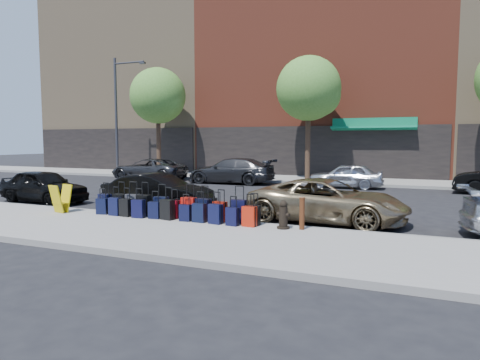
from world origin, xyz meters
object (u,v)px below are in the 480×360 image
at_px(suitcase_front_5, 174,209).
at_px(car_far_0, 149,169).
at_px(tree_left, 160,97).
at_px(tree_center, 311,90).
at_px(streetlight, 118,109).
at_px(car_near_2, 328,201).
at_px(car_far_1, 231,171).
at_px(car_near_0, 44,186).
at_px(bollard, 302,213).
at_px(car_far_2, 346,176).
at_px(display_rack, 61,199).
at_px(car_near_1, 158,192).
at_px(fire_hydrant, 283,216).

height_order(suitcase_front_5, car_far_0, car_far_0).
bearing_deg(tree_left, tree_center, 0.00).
bearing_deg(car_far_0, streetlight, -118.44).
relative_size(car_near_2, car_far_1, 0.94).
xyz_separation_m(car_near_0, car_near_2, (11.22, 0.24, -0.00)).
xyz_separation_m(tree_center, bollard, (3.29, -14.41, -4.83)).
relative_size(suitcase_front_5, car_near_2, 0.18).
height_order(car_near_0, car_far_1, car_far_1).
xyz_separation_m(tree_center, car_near_0, (-7.67, -12.64, -4.75)).
bearing_deg(tree_center, tree_left, 180.00).
xyz_separation_m(car_near_2, car_far_2, (-1.01, 9.68, -0.01)).
xyz_separation_m(suitcase_front_5, car_near_2, (4.21, 1.90, 0.24)).
bearing_deg(tree_center, display_rack, -106.90).
bearing_deg(car_far_2, suitcase_front_5, -16.99).
height_order(tree_center, suitcase_front_5, tree_center).
bearing_deg(display_rack, car_near_1, 59.43).
bearing_deg(tree_left, suitcase_front_5, -55.42).
bearing_deg(car_near_2, car_near_1, 96.96).
relative_size(streetlight, display_rack, 9.00).
height_order(fire_hydrant, car_near_2, car_near_2).
bearing_deg(tree_center, car_far_2, -46.86).
bearing_deg(display_rack, fire_hydrant, 15.31).
bearing_deg(car_near_2, car_near_0, 96.75).
distance_m(tree_center, streetlight, 13.48).
xyz_separation_m(tree_left, car_near_0, (2.83, -12.64, -4.75)).
distance_m(fire_hydrant, car_near_0, 10.64).
xyz_separation_m(tree_center, car_far_2, (2.55, -2.72, -4.77)).
bearing_deg(display_rack, car_far_1, 99.68).
relative_size(suitcase_front_5, car_far_2, 0.23).
height_order(streetlight, fire_hydrant, streetlight).
bearing_deg(tree_left, display_rack, -68.02).
bearing_deg(car_far_2, car_far_0, -91.35).
bearing_deg(car_near_0, car_near_1, -83.47).
xyz_separation_m(tree_center, fire_hydrant, (2.81, -14.49, -4.92)).
height_order(streetlight, bollard, streetlight).
relative_size(bollard, car_far_1, 0.17).
bearing_deg(fire_hydrant, car_near_1, 177.92).
bearing_deg(suitcase_front_5, car_near_1, 143.83).
bearing_deg(streetlight, suitcase_front_5, -46.74).
bearing_deg(display_rack, car_far_2, 72.37).
relative_size(car_near_0, car_near_2, 0.82).
height_order(bollard, car_far_2, car_far_2).
height_order(bollard, car_far_0, car_far_0).
height_order(display_rack, car_far_2, car_far_2).
relative_size(display_rack, car_far_0, 0.19).
bearing_deg(car_far_0, car_near_1, 36.02).
relative_size(tree_left, bollard, 8.70).
bearing_deg(tree_left, fire_hydrant, -47.43).
distance_m(tree_left, fire_hydrant, 20.28).
xyz_separation_m(car_near_1, car_near_2, (5.91, 0.15, 0.01)).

